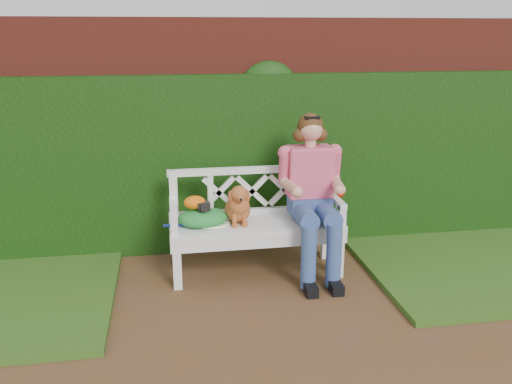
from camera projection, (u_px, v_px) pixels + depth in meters
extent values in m
plane|color=#563719|center=(265.00, 335.00, 3.86)|extent=(60.00, 60.00, 0.00)
cube|color=maroon|center=(230.00, 134.00, 5.34)|extent=(10.00, 0.30, 2.20)
cube|color=#205312|center=(234.00, 164.00, 5.20)|extent=(10.00, 0.18, 1.70)
cube|color=#1C3814|center=(499.00, 259.00, 5.08)|extent=(2.60, 2.00, 0.05)
cube|color=black|center=(203.00, 206.00, 4.57)|extent=(0.11, 0.09, 0.07)
ellipsoid|color=orange|center=(195.00, 203.00, 4.59)|extent=(0.21, 0.17, 0.12)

